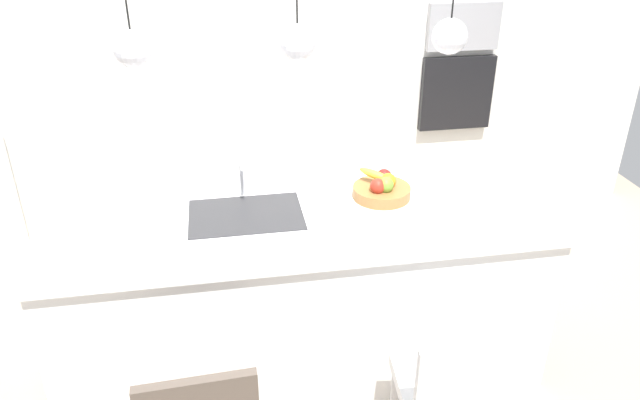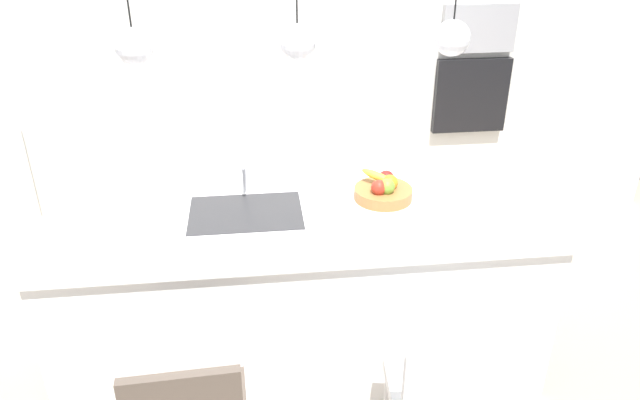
% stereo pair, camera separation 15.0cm
% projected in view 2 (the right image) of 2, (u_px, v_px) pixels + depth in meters
% --- Properties ---
extents(floor, '(6.60, 6.60, 0.00)m').
position_uv_depth(floor, '(303.00, 356.00, 3.49)').
color(floor, tan).
rests_on(floor, ground).
extents(back_wall, '(6.00, 0.10, 2.60)m').
position_uv_depth(back_wall, '(279.00, 60.00, 4.35)').
color(back_wall, silver).
rests_on(back_wall, ground).
extents(kitchen_island, '(2.54, 0.94, 0.96)m').
position_uv_depth(kitchen_island, '(302.00, 288.00, 3.27)').
color(kitchen_island, white).
rests_on(kitchen_island, ground).
extents(sink_basin, '(0.56, 0.40, 0.02)m').
position_uv_depth(sink_basin, '(246.00, 214.00, 3.03)').
color(sink_basin, '#2D2D30').
rests_on(sink_basin, kitchen_island).
extents(faucet, '(0.02, 0.17, 0.22)m').
position_uv_depth(faucet, '(244.00, 169.00, 3.15)').
color(faucet, silver).
rests_on(faucet, kitchen_island).
extents(fruit_bowl, '(0.30, 0.30, 0.15)m').
position_uv_depth(fruit_bowl, '(384.00, 190.00, 3.14)').
color(fruit_bowl, '#9E6B38').
rests_on(fruit_bowl, kitchen_island).
extents(microwave, '(0.54, 0.08, 0.34)m').
position_uv_depth(microwave, '(479.00, 28.00, 4.34)').
color(microwave, '#9E9EA3').
rests_on(microwave, back_wall).
extents(oven, '(0.56, 0.08, 0.56)m').
position_uv_depth(oven, '(471.00, 95.00, 4.57)').
color(oven, black).
rests_on(oven, back_wall).
extents(chair_middle, '(0.47, 0.47, 0.86)m').
position_uv_depth(chair_middle, '(444.00, 398.00, 2.54)').
color(chair_middle, silver).
rests_on(chair_middle, ground).
extents(pendant_light_left, '(0.16, 0.16, 0.76)m').
position_uv_depth(pendant_light_left, '(134.00, 46.00, 2.59)').
color(pendant_light_left, silver).
extents(pendant_light_center, '(0.16, 0.16, 0.76)m').
position_uv_depth(pendant_light_center, '(297.00, 41.00, 2.66)').
color(pendant_light_center, silver).
extents(pendant_light_right, '(0.16, 0.16, 0.76)m').
position_uv_depth(pendant_light_right, '(452.00, 37.00, 2.74)').
color(pendant_light_right, silver).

